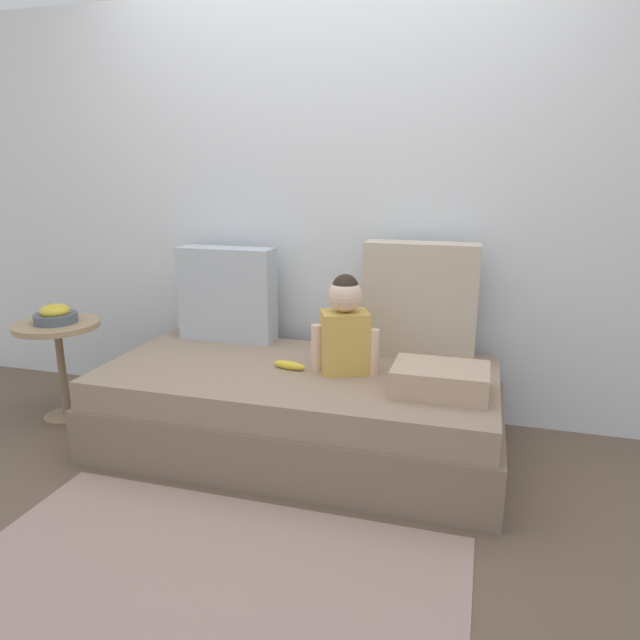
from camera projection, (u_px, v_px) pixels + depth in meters
ground_plane at (298, 446)px, 2.84m from camera, size 12.00×12.00×0.00m
back_wall at (331, 211)px, 3.11m from camera, size 5.12×0.10×2.23m
couch at (298, 409)px, 2.79m from camera, size 1.92×0.94×0.41m
throw_pillow_left at (228, 294)px, 3.16m from camera, size 0.53×0.16×0.51m
throw_pillow_right at (420, 300)px, 2.86m from camera, size 0.56×0.16×0.58m
toddler at (345, 326)px, 2.64m from camera, size 0.32×0.23×0.47m
banana at (289, 365)px, 2.73m from camera, size 0.17×0.07×0.04m
folded_blanket at (440, 380)px, 2.43m from camera, size 0.40×0.28×0.12m
side_table at (59, 345)px, 3.06m from camera, size 0.44×0.44×0.55m
fruit_bowl at (55, 315)px, 3.01m from camera, size 0.22×0.22×0.10m
floor_rug at (201, 583)px, 1.89m from camera, size 1.73×1.00×0.01m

